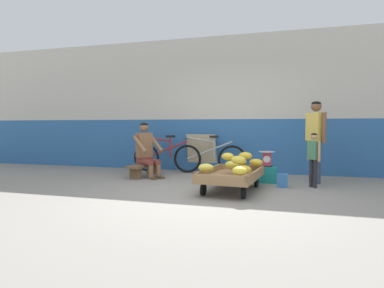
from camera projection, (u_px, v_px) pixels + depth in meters
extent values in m
plane|color=gray|center=(204.00, 196.00, 5.02)|extent=(80.00, 80.00, 0.00)
cube|color=#2D609E|center=(233.00, 145.00, 7.70)|extent=(16.00, 0.30, 1.23)
cube|color=beige|center=(234.00, 78.00, 7.61)|extent=(16.00, 0.30, 1.91)
cube|color=#99754C|center=(232.00, 177.00, 5.39)|extent=(0.98, 1.52, 0.05)
cube|color=#99754C|center=(209.00, 171.00, 5.54)|extent=(0.18, 1.44, 0.10)
cube|color=#99754C|center=(256.00, 174.00, 5.24)|extent=(0.18, 1.44, 0.10)
cube|color=#99754C|center=(241.00, 167.00, 6.04)|extent=(0.84, 0.12, 0.10)
cube|color=#99754C|center=(219.00, 179.00, 4.74)|extent=(0.84, 0.12, 0.10)
cylinder|color=black|center=(222.00, 180.00, 5.98)|extent=(0.07, 0.18, 0.18)
cylinder|color=black|center=(256.00, 182.00, 5.75)|extent=(0.07, 0.18, 0.18)
cylinder|color=black|center=(203.00, 190.00, 5.05)|extent=(0.07, 0.18, 0.18)
cylinder|color=black|center=(243.00, 193.00, 4.82)|extent=(0.07, 0.18, 0.18)
ellipsoid|color=gold|center=(240.00, 162.00, 5.93)|extent=(0.25, 0.19, 0.13)
ellipsoid|color=gold|center=(240.00, 171.00, 4.73)|extent=(0.30, 0.28, 0.13)
ellipsoid|color=gold|center=(243.00, 169.00, 4.88)|extent=(0.25, 0.20, 0.13)
ellipsoid|color=yellow|center=(206.00, 168.00, 5.09)|extent=(0.25, 0.19, 0.13)
ellipsoid|color=gold|center=(256.00, 162.00, 5.81)|extent=(0.27, 0.22, 0.13)
ellipsoid|color=gold|center=(232.00, 165.00, 5.48)|extent=(0.26, 0.21, 0.13)
ellipsoid|color=gold|center=(228.00, 157.00, 5.61)|extent=(0.30, 0.28, 0.13)
ellipsoid|color=gold|center=(239.00, 160.00, 4.96)|extent=(0.30, 0.27, 0.13)
ellipsoid|color=gold|center=(245.00, 156.00, 5.62)|extent=(0.29, 0.26, 0.13)
cube|color=brown|center=(144.00, 165.00, 6.98)|extent=(0.36, 1.11, 0.05)
cube|color=brown|center=(152.00, 169.00, 7.35)|extent=(0.24, 0.09, 0.22)
cube|color=brown|center=(136.00, 174.00, 6.62)|extent=(0.24, 0.09, 0.22)
cylinder|color=brown|center=(158.00, 172.00, 6.73)|extent=(0.10, 0.10, 0.27)
cube|color=#4C3D2D|center=(160.00, 177.00, 6.69)|extent=(0.23, 0.20, 0.04)
cylinder|color=brown|center=(153.00, 162.00, 6.88)|extent=(0.40, 0.33, 0.13)
cylinder|color=brown|center=(151.00, 172.00, 6.62)|extent=(0.10, 0.10, 0.27)
cube|color=#4C3D2D|center=(153.00, 178.00, 6.58)|extent=(0.23, 0.20, 0.04)
cylinder|color=brown|center=(146.00, 162.00, 6.76)|extent=(0.40, 0.33, 0.13)
cube|color=brown|center=(144.00, 160.00, 6.97)|extent=(0.34, 0.36, 0.14)
cube|color=brown|center=(144.00, 145.00, 6.95)|extent=(0.33, 0.37, 0.52)
cylinder|color=brown|center=(156.00, 144.00, 6.96)|extent=(0.43, 0.33, 0.36)
cylinder|color=brown|center=(140.00, 144.00, 6.70)|extent=(0.43, 0.33, 0.36)
sphere|color=brown|center=(144.00, 127.00, 6.93)|extent=(0.19, 0.19, 0.19)
ellipsoid|color=black|center=(144.00, 125.00, 6.93)|extent=(0.17, 0.17, 0.09)
cube|color=#19847F|center=(267.00, 175.00, 6.21)|extent=(0.36, 0.28, 0.30)
cylinder|color=#28282D|center=(267.00, 166.00, 6.20)|extent=(0.20, 0.20, 0.03)
cube|color=#C6384C|center=(267.00, 159.00, 6.19)|extent=(0.16, 0.10, 0.24)
cylinder|color=white|center=(267.00, 159.00, 6.14)|extent=(0.13, 0.01, 0.13)
cylinder|color=#B2B5BA|center=(267.00, 152.00, 6.19)|extent=(0.30, 0.30, 0.01)
torus|color=black|center=(146.00, 158.00, 7.79)|extent=(0.64, 0.05, 0.64)
torus|color=black|center=(187.00, 159.00, 7.51)|extent=(0.64, 0.05, 0.64)
cylinder|color=#AD231E|center=(166.00, 150.00, 7.64)|extent=(1.03, 0.04, 0.43)
cylinder|color=#AD231E|center=(170.00, 148.00, 7.61)|extent=(0.04, 0.04, 0.48)
cylinder|color=#AD231E|center=(158.00, 139.00, 7.68)|extent=(0.61, 0.04, 0.12)
cube|color=black|center=(170.00, 136.00, 7.59)|extent=(0.20, 0.10, 0.05)
cylinder|color=black|center=(146.00, 138.00, 7.76)|extent=(0.03, 0.48, 0.03)
torus|color=black|center=(187.00, 159.00, 7.51)|extent=(0.64, 0.13, 0.64)
torus|color=black|center=(232.00, 159.00, 7.34)|extent=(0.64, 0.13, 0.64)
cylinder|color=#9EA0A5|center=(210.00, 150.00, 7.41)|extent=(1.03, 0.16, 0.43)
cylinder|color=#9EA0A5|center=(214.00, 149.00, 7.40)|extent=(0.04, 0.04, 0.48)
cylinder|color=#9EA0A5|center=(201.00, 140.00, 7.43)|extent=(0.61, 0.11, 0.12)
cube|color=black|center=(214.00, 137.00, 7.38)|extent=(0.21, 0.12, 0.05)
cylinder|color=black|center=(187.00, 139.00, 7.48)|extent=(0.08, 0.48, 0.03)
cube|color=#C6B289|center=(202.00, 153.00, 7.72)|extent=(0.70, 0.23, 0.88)
cylinder|color=#38425B|center=(318.00, 162.00, 6.06)|extent=(0.10, 0.10, 0.80)
cylinder|color=#38425B|center=(312.00, 161.00, 6.21)|extent=(0.10, 0.10, 0.80)
cube|color=gold|center=(316.00, 127.00, 6.10)|extent=(0.36, 0.37, 0.52)
cylinder|color=brown|center=(324.00, 128.00, 5.90)|extent=(0.07, 0.07, 0.56)
cylinder|color=brown|center=(308.00, 128.00, 6.29)|extent=(0.07, 0.07, 0.56)
sphere|color=brown|center=(316.00, 106.00, 6.07)|extent=(0.19, 0.19, 0.19)
ellipsoid|color=black|center=(316.00, 104.00, 6.07)|extent=(0.17, 0.17, 0.09)
cylinder|color=#232328|center=(315.00, 174.00, 5.64)|extent=(0.06, 0.06, 0.49)
cylinder|color=#232328|center=(311.00, 173.00, 5.74)|extent=(0.06, 0.06, 0.49)
cube|color=#427A56|center=(314.00, 150.00, 5.67)|extent=(0.22, 0.23, 0.32)
cylinder|color=tan|center=(319.00, 151.00, 5.55)|extent=(0.04, 0.04, 0.35)
cylinder|color=tan|center=(309.00, 150.00, 5.79)|extent=(0.04, 0.04, 0.35)
sphere|color=tan|center=(314.00, 136.00, 5.65)|extent=(0.12, 0.12, 0.12)
ellipsoid|color=black|center=(314.00, 135.00, 5.65)|extent=(0.11, 0.11, 0.05)
cube|color=#3370B7|center=(282.00, 181.00, 5.72)|extent=(0.18, 0.12, 0.24)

